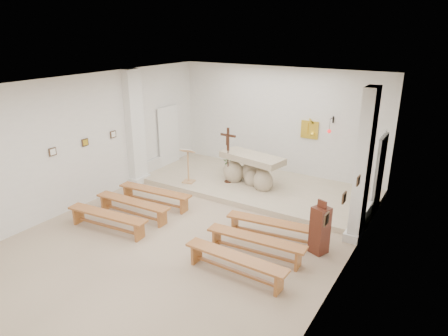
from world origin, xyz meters
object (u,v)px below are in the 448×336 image
Objects in this scene: bench_right_second at (256,242)px; bench_left_third at (107,218)px; donation_pedestal at (320,230)px; bench_left_front at (155,194)px; crucifix_stand at (228,151)px; bench_right_front at (273,226)px; altar at (251,172)px; bench_right_third at (235,261)px; lectern at (188,165)px; bench_left_second at (133,205)px.

bench_right_second and bench_left_third have the same top height.
donation_pedestal is 4.62m from bench_left_front.
bench_right_front is (2.56, -2.23, -0.79)m from crucifix_stand.
altar reaches higher than bench_right_front.
crucifix_stand reaches higher than bench_right_third.
lectern reaches higher than bench_left_second.
bench_left_front is 1.00× the size of bench_right_front.
crucifix_stand reaches higher than bench_right_second.
bench_right_second is (-0.00, -0.85, 0.00)m from bench_right_front.
bench_left_second is 1.00× the size of bench_right_third.
bench_left_front is at bearing -102.37° from lectern.
lectern reaches higher than bench_right_third.
crucifix_stand is at bearing 70.52° from bench_left_third.
donation_pedestal is 4.71m from bench_left_second.
altar reaches higher than bench_left_second.
bench_left_front is 3.54m from bench_right_front.
bench_left_third is at bearing -161.65° from bench_right_front.
lectern is 3.29m from bench_left_third.
altar is at bearing 115.61° from bench_right_third.
lectern reaches higher than donation_pedestal.
bench_left_front and bench_left_second have the same top height.
bench_right_third is at bearing -100.21° from donation_pedestal.
altar is 4.59m from bench_right_third.
crucifix_stand is 4.76m from bench_right_third.
crucifix_stand reaches higher than altar.
bench_right_front is at bearing -42.12° from altar.
crucifix_stand is at bearing 124.26° from bench_right_third.
donation_pedestal is 0.56× the size of bench_left_front.
donation_pedestal is at bearing 59.27° from bench_right_third.
crucifix_stand is at bearing 131.60° from bench_right_front.
bench_right_front is at bearing -4.40° from bench_left_front.
bench_right_second is 3.64m from bench_left_third.
bench_left_front is (-4.62, -0.03, -0.19)m from donation_pedestal.
crucifix_stand is 4.29m from donation_pedestal.
lectern is 0.50× the size of bench_left_third.
crucifix_stand reaches higher than bench_right_front.
bench_right_front is at bearing 86.09° from bench_right_second.
bench_right_second is (3.57, -2.42, -0.35)m from lectern.
crucifix_stand is at bearing 70.12° from bench_left_second.
lectern is 4.33m from bench_right_second.
bench_left_third is (-4.62, -1.73, -0.19)m from donation_pedestal.
bench_left_third is 3.54m from bench_right_third.
altar is at bearing 120.10° from bench_right_front.
bench_left_second is 0.99× the size of bench_left_third.
bench_left_second is at bearing 167.67° from bench_right_third.
altar reaches higher than bench_right_third.
lectern is 0.50× the size of bench_right_third.
bench_left_second is 0.85m from bench_left_third.
altar is 0.94× the size of bench_right_second.
bench_right_front is (-1.08, -0.03, -0.19)m from donation_pedestal.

